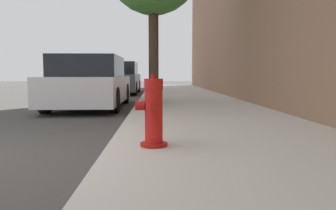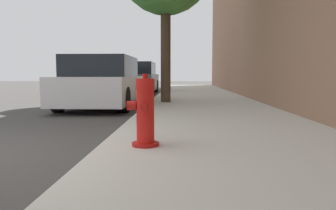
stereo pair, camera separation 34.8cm
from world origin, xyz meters
The scene contains 4 objects.
sidewalk_slab centered at (3.15, 0.00, 0.08)m, with size 3.06×40.00×0.15m.
fire_hydrant centered at (2.12, 0.14, 0.50)m, with size 0.34×0.35×0.77m.
parked_car_near centered at (0.36, 5.64, 0.67)m, with size 1.81×4.20×1.39m.
parked_car_mid centered at (0.44, 12.18, 0.70)m, with size 1.72×4.39×1.47m.
Camera 2 is at (2.50, -3.29, 0.91)m, focal length 35.00 mm.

